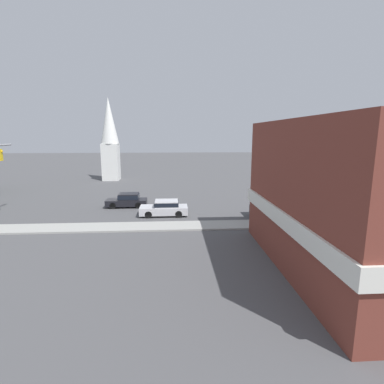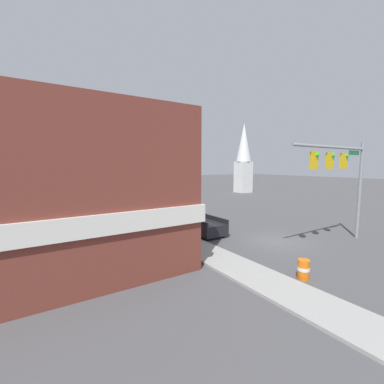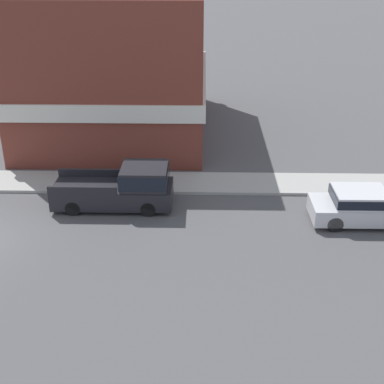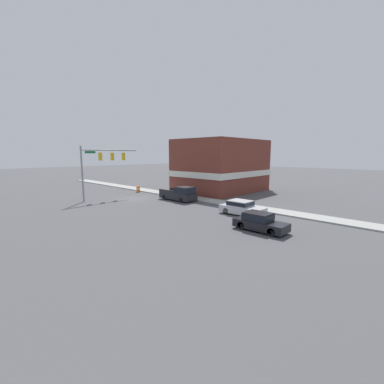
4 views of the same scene
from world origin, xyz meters
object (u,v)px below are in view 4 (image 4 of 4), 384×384
object	(u,v)px
car_lead	(242,207)
pickup_truck_parked	(180,194)
car_oncoming	(260,221)
construction_barrel	(138,189)

from	to	relation	value
car_lead	pickup_truck_parked	xyz separation A→B (m)	(-1.24, -10.21, 0.18)
car_oncoming	construction_barrel	size ratio (longest dim) A/B	4.38
car_lead	car_oncoming	world-z (taller)	car_oncoming
pickup_truck_parked	construction_barrel	size ratio (longest dim) A/B	5.46
pickup_truck_parked	construction_barrel	xyz separation A→B (m)	(-0.62, -10.50, -0.45)
car_lead	construction_barrel	xyz separation A→B (m)	(-1.87, -20.71, -0.27)
pickup_truck_parked	car_oncoming	bearing A→B (deg)	70.88
car_lead	construction_barrel	bearing A→B (deg)	-95.15
car_lead	pickup_truck_parked	size ratio (longest dim) A/B	0.85
car_oncoming	construction_barrel	xyz separation A→B (m)	(-5.57, -24.75, -0.27)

